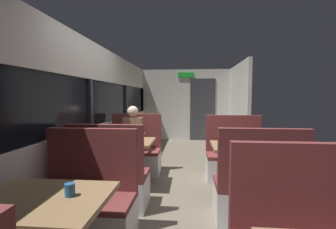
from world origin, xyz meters
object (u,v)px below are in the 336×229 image
Objects in this scene: dining_table_near_window at (42,211)px; bench_rear_aisle_facing_end at (258,194)px; dining_table_mid_window at (124,147)px; bench_near_window_facing_entry at (87,208)px; bench_mid_window_facing_end at (110,182)px; coffee_cup_primary at (70,190)px; bench_rear_aisle_facing_entry at (234,161)px; dining_table_rear_aisle at (244,152)px; bench_mid_window_facing_entry at (135,155)px; seated_passenger at (134,145)px.

bench_rear_aisle_facing_end is at bearing 33.63° from dining_table_near_window.
bench_near_window_facing_entry is at bearing -90.00° from dining_table_mid_window.
bench_mid_window_facing_end and bench_rear_aisle_facing_end have the same top height.
bench_near_window_facing_entry and bench_rear_aisle_facing_end have the same top height.
dining_table_near_window is at bearing -168.78° from coffee_cup_primary.
bench_rear_aisle_facing_end is at bearing -90.00° from bench_rear_aisle_facing_entry.
dining_table_mid_window is at bearing 90.00° from bench_near_window_facing_entry.
dining_table_mid_window is at bearing 90.00° from bench_mid_window_facing_end.
bench_near_window_facing_entry is 0.69m from bench_mid_window_facing_end.
dining_table_rear_aisle is (1.79, -0.20, 0.00)m from dining_table_mid_window.
bench_mid_window_facing_entry is at bearing 173.62° from bench_rear_aisle_facing_entry.
dining_table_near_window is 10.00× the size of coffee_cup_primary.
seated_passenger is 14.00× the size of coffee_cup_primary.
bench_mid_window_facing_end is at bearing -90.00° from bench_mid_window_facing_entry.
dining_table_rear_aisle is 2.45m from coffee_cup_primary.
bench_mid_window_facing_end reaches higher than dining_table_rear_aisle.
bench_mid_window_facing_end is 1.40m from bench_mid_window_facing_entry.
bench_rear_aisle_facing_entry is at bearing 55.35° from dining_table_near_window.
bench_rear_aisle_facing_entry reaches higher than dining_table_near_window.
dining_table_mid_window is at bearing -90.00° from seated_passenger.
dining_table_mid_window is 0.77m from bench_mid_window_facing_end.
bench_mid_window_facing_end is (0.00, -0.70, -0.31)m from dining_table_mid_window.
dining_table_rear_aisle is at bearing 33.63° from bench_near_window_facing_entry.
bench_rear_aisle_facing_end is 12.22× the size of coffee_cup_primary.
seated_passenger reaches higher than dining_table_near_window.
bench_mid_window_facing_entry is at bearing 90.00° from bench_mid_window_facing_end.
bench_rear_aisle_facing_end reaches higher than dining_table_mid_window.
bench_mid_window_facing_entry reaches higher than coffee_cup_primary.
dining_table_mid_window is at bearing -90.00° from bench_mid_window_facing_entry.
bench_mid_window_facing_entry is 12.22× the size of coffee_cup_primary.
bench_mid_window_facing_end is at bearing -90.00° from dining_table_mid_window.
bench_rear_aisle_facing_end is at bearing -26.68° from dining_table_mid_window.
dining_table_rear_aisle is 0.71× the size of seated_passenger.
bench_rear_aisle_facing_entry reaches higher than coffee_cup_primary.
bench_mid_window_facing_entry is 1.22× the size of dining_table_rear_aisle.
seated_passenger is at bearing 155.20° from dining_table_rear_aisle.
bench_rear_aisle_facing_entry reaches higher than dining_table_mid_window.
bench_rear_aisle_facing_end reaches higher than dining_table_near_window.
dining_table_mid_window is 0.71× the size of seated_passenger.
bench_rear_aisle_facing_entry is 12.22× the size of coffee_cup_primary.
bench_near_window_facing_entry is 2.03m from seated_passenger.
bench_mid_window_facing_entry is at bearing 90.00° from seated_passenger.
dining_table_near_window is 2.17m from bench_rear_aisle_facing_end.
dining_table_near_window is 0.77m from bench_near_window_facing_entry.
bench_mid_window_facing_entry is 1.00× the size of bench_rear_aisle_facing_entry.
bench_near_window_facing_entry is at bearing -133.44° from bench_rear_aisle_facing_entry.
dining_table_mid_window is 0.82× the size of bench_rear_aisle_facing_end.
bench_rear_aisle_facing_end reaches higher than coffee_cup_primary.
bench_rear_aisle_facing_end and bench_rear_aisle_facing_entry have the same top height.
bench_mid_window_facing_end is 1.00× the size of bench_rear_aisle_facing_end.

